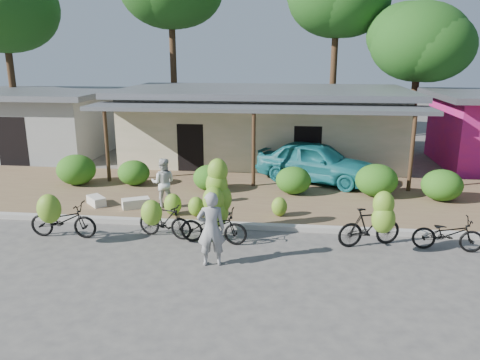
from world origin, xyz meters
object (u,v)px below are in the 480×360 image
Objects in this scene: vendor at (211,229)px; bike_left at (162,219)px; tree_near_right at (415,40)px; teal_van at (316,162)px; bike_far_right at (448,234)px; tree_back_left at (1,6)px; sack_far at (96,201)px; bystander at (163,183)px; bike_center at (215,210)px; bike_right at (373,223)px; sack_near at (136,203)px; bike_far_left at (61,218)px.

bike_left is at bearing -53.54° from vendor.
tree_near_right reaches higher than teal_van.
tree_back_left is at bearing 62.78° from bike_far_right.
vendor is at bearing -117.06° from tree_near_right.
bystander reaches higher than sack_far.
bike_center is at bearing -70.59° from bike_left.
teal_van is at bearing -121.89° from vendor.
bike_right is 2.42× the size of sack_far.
tree_near_right is at bearing 43.05° from sack_far.
bike_center is 2.58× the size of sack_near.
tree_near_right is 17.50m from sack_far.
teal_van is (4.94, 3.69, -0.03)m from bystander.
sack_near is at bearing -5.18° from sack_far.
bike_far_left is 9.50m from teal_van.
bike_left is at bearing -46.16° from tree_back_left.
tree_near_right is 17.57m from vendor.
tree_near_right is 16.65m from sack_near.
bike_right is at bearing -75.74° from bike_left.
bike_left is (11.68, -12.17, -6.63)m from tree_back_left.
teal_van is at bearing -22.03° from bike_center.
tree_back_left reaches higher than sack_far.
sack_near is at bearing 53.87° from bike_right.
bystander reaches higher than sack_near.
sack_near is 0.47× the size of vendor.
sack_near is at bearing -133.20° from tree_near_right.
bike_far_right is 10.56m from sack_far.
vendor reaches higher than sack_near.
sack_far is (-8.44, 2.24, -0.44)m from bike_right.
bike_left is 7.44m from teal_van.
bystander is at bearing 49.96° from bike_right.
tree_near_right is (21.00, 1.50, -1.66)m from tree_back_left.
bike_right is 6.15m from teal_van.
bike_left is 3.68m from sack_far.
tree_back_left is at bearing 57.78° from bike_left.
tree_back_left is at bearing 92.36° from teal_van.
tree_back_left is 5.13× the size of bike_right.
bike_far_left reaches higher than bike_far_right.
bike_far_right is (19.14, -12.05, -6.75)m from tree_back_left.
teal_van is at bearing 27.70° from sack_far.
teal_van is (16.00, -6.11, -6.31)m from tree_back_left.
bike_center reaches higher than bike_right.
tree_near_right reaches higher than sack_far.
sack_far is (-4.31, 2.14, -0.58)m from bike_center.
bike_center is at bearing -95.80° from vendor.
bike_right is at bearing -35.12° from tree_back_left.
tree_back_left is 18.25m from teal_van.
bike_right is at bearing -105.37° from tree_near_right.
bystander is at bearing 79.46° from bike_far_right.
bike_far_left is at bearing -86.92° from sack_far.
tree_back_left is 1.26× the size of tree_near_right.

